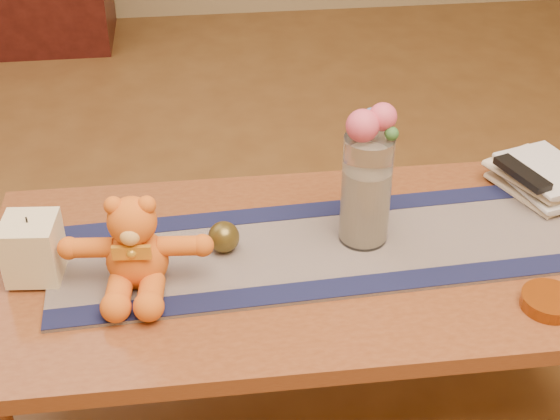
{
  "coord_description": "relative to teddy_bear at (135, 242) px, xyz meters",
  "views": [
    {
      "loc": [
        -0.21,
        -1.35,
        1.52
      ],
      "look_at": [
        -0.05,
        0.0,
        0.58
      ],
      "focal_mm": 49.93,
      "sensor_mm": 36.0,
      "label": 1
    }
  ],
  "objects": [
    {
      "name": "floor",
      "position": [
        0.36,
        0.05,
        -0.56
      ],
      "size": [
        5.5,
        5.5,
        0.0
      ],
      "primitive_type": "plane",
      "color": "brown",
      "rests_on": "ground"
    },
    {
      "name": "coffee_table_top",
      "position": [
        0.36,
        0.05,
        -0.13
      ],
      "size": [
        1.4,
        0.7,
        0.04
      ],
      "primitive_type": "cube",
      "color": "brown",
      "rests_on": "floor"
    },
    {
      "name": "table_leg_bl",
      "position": [
        -0.28,
        0.34,
        -0.35
      ],
      "size": [
        0.07,
        0.07,
        0.41
      ],
      "primitive_type": "cylinder",
      "color": "brown",
      "rests_on": "floor"
    },
    {
      "name": "table_leg_br",
      "position": [
        1.0,
        0.34,
        -0.35
      ],
      "size": [
        0.07,
        0.07,
        0.41
      ],
      "primitive_type": "cylinder",
      "color": "brown",
      "rests_on": "floor"
    },
    {
      "name": "persian_runner",
      "position": [
        0.4,
        0.07,
        -0.1
      ],
      "size": [
        1.22,
        0.41,
        0.01
      ],
      "primitive_type": "cube",
      "rotation": [
        0.0,
        0.0,
        0.05
      ],
      "color": "#191640",
      "rests_on": "coffee_table_top"
    },
    {
      "name": "runner_border_near",
      "position": [
        0.41,
        -0.08,
        -0.1
      ],
      "size": [
        1.2,
        0.12,
        0.0
      ],
      "primitive_type": "cube",
      "rotation": [
        0.0,
        0.0,
        0.05
      ],
      "color": "#131639",
      "rests_on": "persian_runner"
    },
    {
      "name": "runner_border_far",
      "position": [
        0.4,
        0.21,
        -0.1
      ],
      "size": [
        1.2,
        0.12,
        0.0
      ],
      "primitive_type": "cube",
      "rotation": [
        0.0,
        0.0,
        0.05
      ],
      "color": "#131639",
      "rests_on": "persian_runner"
    },
    {
      "name": "teddy_bear",
      "position": [
        0.0,
        0.0,
        0.0
      ],
      "size": [
        0.32,
        0.27,
        0.2
      ],
      "primitive_type": null,
      "rotation": [
        0.0,
        0.0,
        -0.09
      ],
      "color": "orange",
      "rests_on": "persian_runner"
    },
    {
      "name": "pillar_candle",
      "position": [
        -0.22,
        0.05,
        -0.03
      ],
      "size": [
        0.12,
        0.12,
        0.13
      ],
      "primitive_type": "cube",
      "rotation": [
        0.0,
        0.0,
        -0.09
      ],
      "color": "beige",
      "rests_on": "persian_runner"
    },
    {
      "name": "candle_wick",
      "position": [
        -0.22,
        0.05,
        0.04
      ],
      "size": [
        0.0,
        0.0,
        0.01
      ],
      "primitive_type": "cylinder",
      "rotation": [
        0.0,
        0.0,
        -0.09
      ],
      "color": "black",
      "rests_on": "pillar_candle"
    },
    {
      "name": "glass_vase",
      "position": [
        0.5,
        0.09,
        0.03
      ],
      "size": [
        0.11,
        0.11,
        0.26
      ],
      "primitive_type": "cylinder",
      "color": "silver",
      "rests_on": "persian_runner"
    },
    {
      "name": "potpourri_fill",
      "position": [
        0.5,
        0.09,
        -0.01
      ],
      "size": [
        0.09,
        0.09,
        0.18
      ],
      "primitive_type": "cylinder",
      "color": "beige",
      "rests_on": "glass_vase"
    },
    {
      "name": "rose_left",
      "position": [
        0.48,
        0.08,
        0.19
      ],
      "size": [
        0.07,
        0.07,
        0.07
      ],
      "primitive_type": "sphere",
      "color": "#D44B63",
      "rests_on": "glass_vase"
    },
    {
      "name": "rose_right",
      "position": [
        0.53,
        0.1,
        0.2
      ],
      "size": [
        0.06,
        0.06,
        0.06
      ],
      "primitive_type": "sphere",
      "color": "#D44B63",
      "rests_on": "glass_vase"
    },
    {
      "name": "blue_flower_back",
      "position": [
        0.51,
        0.13,
        0.19
      ],
      "size": [
        0.04,
        0.04,
        0.04
      ],
      "primitive_type": "sphere",
      "color": "#4F6CAB",
      "rests_on": "glass_vase"
    },
    {
      "name": "blue_flower_side",
      "position": [
        0.47,
        0.11,
        0.18
      ],
      "size": [
        0.04,
        0.04,
        0.04
      ],
      "primitive_type": "sphere",
      "color": "#4F6CAB",
      "rests_on": "glass_vase"
    },
    {
      "name": "leaf_sprig",
      "position": [
        0.54,
        0.07,
        0.18
      ],
      "size": [
        0.03,
        0.03,
        0.03
      ],
      "primitive_type": "sphere",
      "color": "#33662D",
      "rests_on": "glass_vase"
    },
    {
      "name": "bronze_ball",
      "position": [
        0.18,
        0.08,
        -0.06
      ],
      "size": [
        0.09,
        0.09,
        0.07
      ],
      "primitive_type": "sphere",
      "rotation": [
        0.0,
        0.0,
        0.24
      ],
      "color": "brown",
      "rests_on": "persian_runner"
    },
    {
      "name": "book_bottom",
      "position": [
        0.9,
        0.21,
        -0.1
      ],
      "size": [
        0.24,
        0.27,
        0.02
      ],
      "primitive_type": "imported",
      "rotation": [
        0.0,
        0.0,
        0.39
      ],
      "color": "beige",
      "rests_on": "coffee_table_top"
    },
    {
      "name": "book_lower",
      "position": [
        0.91,
        0.2,
        -0.08
      ],
      "size": [
        0.21,
        0.26,
        0.02
      ],
      "primitive_type": "imported",
      "rotation": [
        0.0,
        0.0,
        0.25
      ],
      "color": "beige",
      "rests_on": "book_bottom"
    },
    {
      "name": "book_upper",
      "position": [
        0.9,
        0.21,
        -0.06
      ],
      "size": [
        0.25,
        0.27,
        0.02
      ],
      "primitive_type": "imported",
      "rotation": [
        0.0,
        0.0,
        0.44
      ],
      "color": "beige",
      "rests_on": "book_lower"
    },
    {
      "name": "book_top",
      "position": [
        0.91,
        0.21,
        -0.04
      ],
      "size": [
        0.22,
        0.26,
        0.02
      ],
      "primitive_type": "imported",
      "rotation": [
        0.0,
        0.0,
        0.29
      ],
      "color": "beige",
      "rests_on": "book_upper"
    },
    {
      "name": "tv_remote",
      "position": [
        0.91,
        0.2,
        -0.02
      ],
      "size": [
        0.1,
        0.17,
        0.02
      ],
      "primitive_type": "cube",
      "rotation": [
        0.0,
        0.0,
        0.34
      ],
      "color": "black",
      "rests_on": "book_top"
    },
    {
      "name": "amber_dish",
      "position": [
        0.83,
        -0.18,
        -0.09
      ],
      "size": [
        0.15,
        0.15,
        0.03
      ],
      "primitive_type": "cylinder",
      "rotation": [
        0.0,
        0.0,
        0.41
      ],
      "color": "#BF5914",
      "rests_on": "coffee_table_top"
    }
  ]
}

